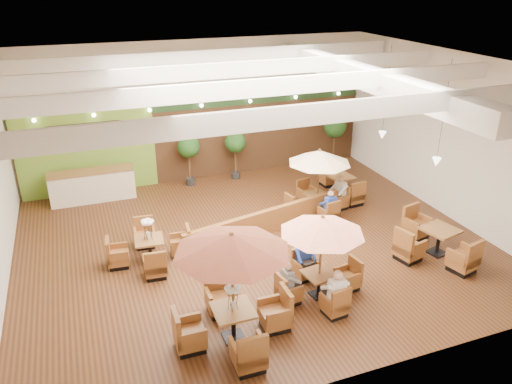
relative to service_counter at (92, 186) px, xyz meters
name	(u,v)px	position (x,y,z in m)	size (l,w,h in m)	color
room	(246,120)	(4.65, -3.88, 3.05)	(14.04, 14.00, 5.52)	#381E0F
service_counter	(92,186)	(0.00, 0.00, 0.00)	(3.00, 0.75, 1.18)	beige
booth_divider	(266,222)	(5.04, -4.64, -0.17)	(5.95, 0.18, 0.82)	brown
table_0	(232,269)	(2.47, -9.07, 1.30)	(2.73, 2.73, 2.80)	brown
table_1	(321,241)	(5.07, -8.27, 1.04)	(2.34, 2.34, 2.36)	brown
table_2	(319,169)	(7.28, -3.82, 1.04)	(2.36, 2.36, 2.36)	brown
table_3	(150,248)	(1.24, -4.99, -0.17)	(2.46, 2.46, 1.50)	brown
table_4	(430,244)	(9.09, -7.62, -0.19)	(2.03, 2.93, 1.05)	brown
table_5	(340,185)	(8.81, -2.74, -0.22)	(0.93, 2.59, 0.96)	brown
topiary_0	(189,148)	(3.71, 0.20, 0.93)	(0.88, 0.88, 2.03)	black
topiary_1	(235,144)	(5.61, 0.20, 0.88)	(0.85, 0.85, 1.97)	black
topiary_2	(335,128)	(10.11, 0.20, 1.07)	(0.95, 0.95, 2.22)	black
diner_0	(336,288)	(5.07, -9.13, 0.19)	(0.42, 0.33, 0.84)	silver
diner_1	(305,255)	(5.07, -7.41, 0.16)	(0.36, 0.29, 0.75)	#294AB5
diner_2	(289,278)	(4.21, -8.27, 0.15)	(0.31, 0.37, 0.73)	gray
diner_3	(329,203)	(7.28, -4.68, 0.15)	(0.39, 0.34, 0.73)	#294AB5
diner_4	(339,189)	(8.14, -3.82, 0.18)	(0.39, 0.44, 0.81)	silver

